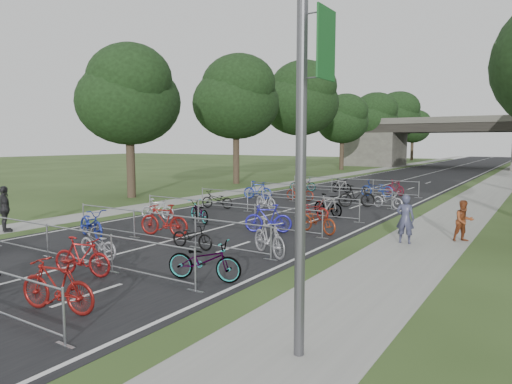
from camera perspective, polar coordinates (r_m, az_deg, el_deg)
road at (r=56.11m, az=20.76°, el=2.15°), size 11.00×140.00×0.01m
sidewalk_right at (r=54.99m, az=28.93°, el=1.69°), size 3.00×140.00×0.01m
sidewalk_left at (r=58.15m, az=13.51°, el=2.51°), size 2.00×140.00×0.01m
lane_markings at (r=56.11m, az=20.76°, el=2.14°), size 0.12×140.00×0.00m
overpass_bridge at (r=70.72m, az=23.47°, el=5.67°), size 31.00×8.00×7.05m
lamppost at (r=7.59m, az=5.92°, el=10.81°), size 0.61×0.65×8.21m
tree_left_0 at (r=31.17m, az=-15.59°, el=11.25°), size 6.72×6.72×10.25m
tree_left_1 at (r=40.21m, az=-2.46°, el=11.47°), size 7.56×7.56×11.53m
tree_left_2 at (r=50.51m, az=5.60°, el=11.32°), size 8.40×8.40×12.81m
tree_left_3 at (r=61.28m, az=10.81°, el=8.83°), size 6.72×6.72×10.25m
tree_left_4 at (r=72.56m, az=14.44°, el=8.98°), size 7.56×7.56×11.53m
tree_left_5 at (r=84.04m, az=17.10°, el=9.06°), size 8.40×8.40×12.81m
tree_left_6 at (r=95.56m, az=19.06°, el=7.65°), size 6.72×6.72×10.25m
barrier_row_1 at (r=14.76m, az=-21.40°, el=-6.39°), size 9.70×0.08×1.10m
barrier_row_2 at (r=17.06m, az=-11.52°, el=-4.41°), size 9.70×0.08×1.10m
barrier_row_3 at (r=19.90m, az=-3.84°, el=-2.77°), size 9.70×0.08×1.10m
barrier_row_4 at (r=23.19m, az=2.08°, el=-1.46°), size 9.70×0.08×1.10m
barrier_row_5 at (r=27.57m, az=7.42°, el=-0.27°), size 9.70×0.08×1.10m
barrier_row_6 at (r=33.06m, az=11.91°, el=0.73°), size 9.70×0.08×1.10m
bike_3 at (r=10.87m, az=-23.60°, el=-10.70°), size 2.06×0.95×1.20m
bike_5 at (r=15.34m, az=-19.20°, el=-6.16°), size 1.77×0.67×0.92m
bike_6 at (r=13.44m, az=-20.91°, el=-7.60°), size 1.88×0.96×1.09m
bike_7 at (r=12.26m, az=-6.47°, el=-8.54°), size 2.20×1.26×1.09m
bike_8 at (r=18.60m, az=-19.89°, el=-3.72°), size 2.26×1.33×1.12m
bike_9 at (r=18.15m, az=-11.43°, el=-3.49°), size 2.18×1.04×1.26m
bike_10 at (r=15.87m, az=-7.96°, el=-5.52°), size 1.71×0.67×0.88m
bike_11 at (r=14.73m, az=1.64°, el=-5.75°), size 2.02×1.49×1.20m
bike_12 at (r=22.05m, az=-12.23°, el=-2.13°), size 1.72×1.01×1.00m
bike_13 at (r=21.03m, az=-7.14°, el=-2.44°), size 1.98×1.44×0.99m
bike_14 at (r=18.48m, az=1.54°, el=-3.35°), size 1.98×1.29×1.16m
bike_15 at (r=18.59m, az=7.70°, el=-3.52°), size 2.11×1.33×1.05m
bike_16 at (r=25.24m, az=-4.89°, el=-0.98°), size 1.94×1.01×0.97m
bike_17 at (r=24.49m, az=1.22°, el=-1.04°), size 1.88×1.23×1.10m
bike_18 at (r=21.75m, az=6.98°, el=-2.20°), size 1.86×0.78×0.95m
bike_19 at (r=22.75m, az=8.97°, el=-1.67°), size 1.91×1.10×1.11m
bike_20 at (r=29.34m, az=0.21°, el=0.23°), size 1.98×0.93×1.15m
bike_21 at (r=28.70m, az=5.50°, el=-0.07°), size 1.94×0.72×1.01m
bike_22 at (r=26.23m, az=12.46°, el=-0.54°), size 2.05×1.60×1.24m
bike_23 at (r=26.26m, az=16.14°, el=-0.93°), size 1.95×1.11×0.97m
bike_24 at (r=34.01m, az=5.86°, el=0.93°), size 2.04×1.50×1.02m
bike_25 at (r=33.73m, az=10.58°, el=0.78°), size 1.69×0.70×0.98m
bike_26 at (r=31.62m, az=14.89°, el=0.44°), size 2.22×1.05×1.12m
bike_27 at (r=32.83m, az=16.97°, el=0.52°), size 1.75×1.32×1.05m
pedestrian_a at (r=17.36m, az=18.15°, el=-3.25°), size 0.68×0.48×1.78m
pedestrian_b at (r=18.49m, az=24.53°, el=-3.34°), size 0.94×0.92×1.53m
pedestrian_c at (r=21.20m, az=-28.90°, el=-1.89°), size 1.20×0.79×1.89m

